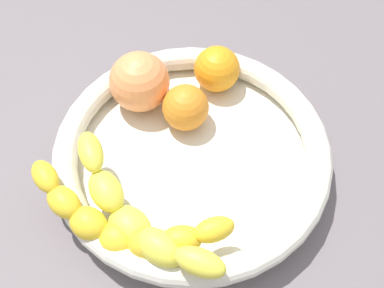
# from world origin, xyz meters

# --- Properties ---
(kitchen_counter) EXTENTS (1.20, 1.20, 0.03)m
(kitchen_counter) POSITION_xyz_m (0.00, 0.00, 0.01)
(kitchen_counter) COLOR #645B5E
(kitchen_counter) RESTS_ON ground
(fruit_bowl) EXTENTS (0.32, 0.32, 0.05)m
(fruit_bowl) POSITION_xyz_m (0.00, 0.00, 0.06)
(fruit_bowl) COLOR silver
(fruit_bowl) RESTS_ON kitchen_counter
(banana_draped_left) EXTENTS (0.15, 0.19, 0.06)m
(banana_draped_left) POSITION_xyz_m (0.10, -0.04, 0.09)
(banana_draped_left) COLOR yellow
(banana_draped_left) RESTS_ON fruit_bowl
(banana_draped_right) EXTENTS (0.09, 0.23, 0.06)m
(banana_draped_right) POSITION_xyz_m (0.11, -0.05, 0.08)
(banana_draped_right) COLOR yellow
(banana_draped_right) RESTS_ON fruit_bowl
(orange_front) EXTENTS (0.06, 0.06, 0.06)m
(orange_front) POSITION_xyz_m (-0.05, -0.02, 0.08)
(orange_front) COLOR orange
(orange_front) RESTS_ON fruit_bowl
(orange_mid_left) EXTENTS (0.06, 0.06, 0.06)m
(orange_mid_left) POSITION_xyz_m (-0.12, 0.01, 0.08)
(orange_mid_left) COLOR orange
(orange_mid_left) RESTS_ON fruit_bowl
(peach_blush) EXTENTS (0.07, 0.07, 0.07)m
(peach_blush) POSITION_xyz_m (-0.07, -0.08, 0.09)
(peach_blush) COLOR #F99354
(peach_blush) RESTS_ON fruit_bowl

